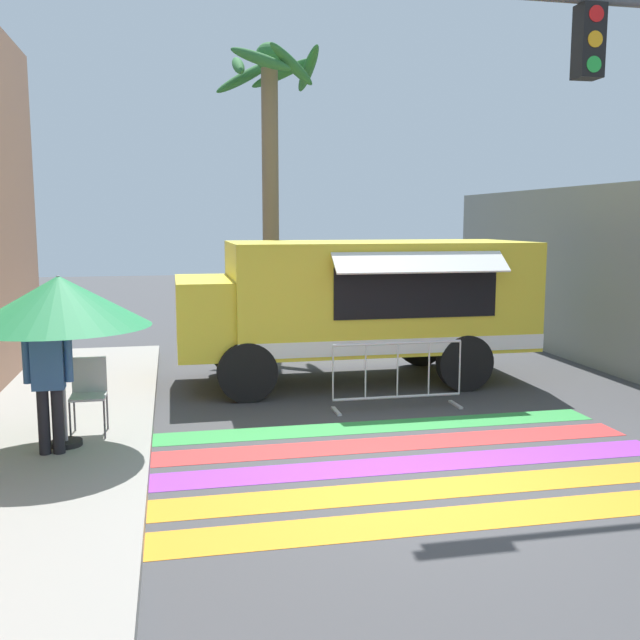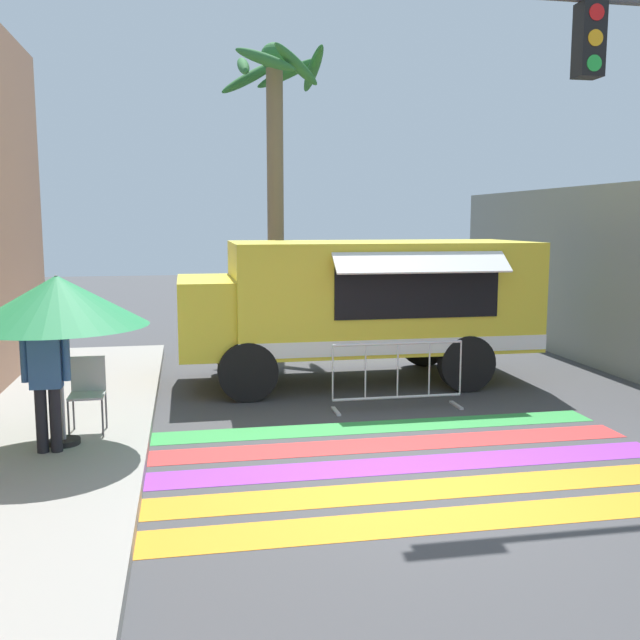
{
  "view_description": "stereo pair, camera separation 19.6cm",
  "coord_description": "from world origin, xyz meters",
  "px_view_note": "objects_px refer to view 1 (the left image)",
  "views": [
    {
      "loc": [
        -2.52,
        -7.11,
        2.75
      ],
      "look_at": [
        -0.42,
        2.94,
        1.32
      ],
      "focal_mm": 40.0,
      "sensor_mm": 36.0,
      "label": 1
    },
    {
      "loc": [
        -2.32,
        -7.15,
        2.75
      ],
      "look_at": [
        -0.42,
        2.94,
        1.32
      ],
      "focal_mm": 40.0,
      "sensor_mm": 36.0,
      "label": 2
    }
  ],
  "objects_px": {
    "food_truck": "(352,299)",
    "folding_chair": "(89,388)",
    "traffic_signal_pole": "(626,122)",
    "palm_tree": "(271,140)",
    "vendor_person": "(48,376)",
    "barricade_front": "(397,376)",
    "patio_umbrella": "(59,302)"
  },
  "relations": [
    {
      "from": "traffic_signal_pole",
      "to": "folding_chair",
      "type": "height_order",
      "value": "traffic_signal_pole"
    },
    {
      "from": "patio_umbrella",
      "to": "barricade_front",
      "type": "height_order",
      "value": "patio_umbrella"
    },
    {
      "from": "patio_umbrella",
      "to": "palm_tree",
      "type": "distance_m",
      "value": 8.5
    },
    {
      "from": "food_truck",
      "to": "barricade_front",
      "type": "relative_size",
      "value": 3.0
    },
    {
      "from": "palm_tree",
      "to": "traffic_signal_pole",
      "type": "bearing_deg",
      "value": -63.53
    },
    {
      "from": "vendor_person",
      "to": "palm_tree",
      "type": "relative_size",
      "value": 0.24
    },
    {
      "from": "palm_tree",
      "to": "vendor_person",
      "type": "bearing_deg",
      "value": -115.23
    },
    {
      "from": "food_truck",
      "to": "traffic_signal_pole",
      "type": "distance_m",
      "value": 5.02
    },
    {
      "from": "barricade_front",
      "to": "patio_umbrella",
      "type": "bearing_deg",
      "value": -163.2
    },
    {
      "from": "vendor_person",
      "to": "patio_umbrella",
      "type": "bearing_deg",
      "value": 81.85
    },
    {
      "from": "folding_chair",
      "to": "barricade_front",
      "type": "bearing_deg",
      "value": -7.21
    },
    {
      "from": "traffic_signal_pole",
      "to": "palm_tree",
      "type": "relative_size",
      "value": 0.9
    },
    {
      "from": "folding_chair",
      "to": "barricade_front",
      "type": "relative_size",
      "value": 0.47
    },
    {
      "from": "barricade_front",
      "to": "folding_chair",
      "type": "bearing_deg",
      "value": -168.67
    },
    {
      "from": "food_truck",
      "to": "folding_chair",
      "type": "relative_size",
      "value": 6.38
    },
    {
      "from": "traffic_signal_pole",
      "to": "palm_tree",
      "type": "height_order",
      "value": "palm_tree"
    },
    {
      "from": "traffic_signal_pole",
      "to": "palm_tree",
      "type": "distance_m",
      "value": 8.14
    },
    {
      "from": "patio_umbrella",
      "to": "vendor_person",
      "type": "xyz_separation_m",
      "value": [
        -0.12,
        -0.26,
        -0.8
      ]
    },
    {
      "from": "folding_chair",
      "to": "patio_umbrella",
      "type": "bearing_deg",
      "value": -132.22
    },
    {
      "from": "vendor_person",
      "to": "food_truck",
      "type": "bearing_deg",
      "value": 54.52
    },
    {
      "from": "folding_chair",
      "to": "barricade_front",
      "type": "height_order",
      "value": "folding_chair"
    },
    {
      "from": "food_truck",
      "to": "folding_chair",
      "type": "xyz_separation_m",
      "value": [
        -4.03,
        -2.78,
        -0.71
      ]
    },
    {
      "from": "traffic_signal_pole",
      "to": "folding_chair",
      "type": "bearing_deg",
      "value": 176.07
    },
    {
      "from": "folding_chair",
      "to": "food_truck",
      "type": "bearing_deg",
      "value": 16.0
    },
    {
      "from": "patio_umbrella",
      "to": "traffic_signal_pole",
      "type": "bearing_deg",
      "value": 0.21
    },
    {
      "from": "food_truck",
      "to": "vendor_person",
      "type": "xyz_separation_m",
      "value": [
        -4.37,
        -3.54,
        -0.38
      ]
    },
    {
      "from": "food_truck",
      "to": "vendor_person",
      "type": "bearing_deg",
      "value": -141.0
    },
    {
      "from": "food_truck",
      "to": "traffic_signal_pole",
      "type": "xyz_separation_m",
      "value": [
        2.82,
        -3.25,
        2.59
      ]
    },
    {
      "from": "food_truck",
      "to": "traffic_signal_pole",
      "type": "relative_size",
      "value": 1.01
    },
    {
      "from": "food_truck",
      "to": "folding_chair",
      "type": "distance_m",
      "value": 4.95
    },
    {
      "from": "folding_chair",
      "to": "traffic_signal_pole",
      "type": "bearing_deg",
      "value": -22.46
    },
    {
      "from": "traffic_signal_pole",
      "to": "food_truck",
      "type": "bearing_deg",
      "value": 130.98
    }
  ]
}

